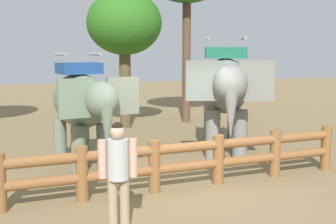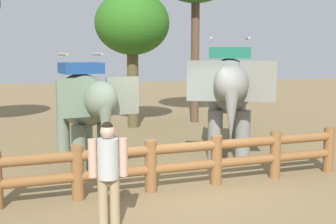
# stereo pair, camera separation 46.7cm
# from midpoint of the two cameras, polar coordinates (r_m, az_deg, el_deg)

# --- Properties ---
(ground_plane) EXTENTS (60.00, 60.00, 0.00)m
(ground_plane) POSITION_cam_midpoint_polar(r_m,az_deg,el_deg) (9.06, 3.76, -10.02)
(ground_plane) COLOR olive
(log_fence) EXTENTS (7.44, 0.84, 1.05)m
(log_fence) POSITION_cam_midpoint_polar(r_m,az_deg,el_deg) (8.95, 3.67, -6.24)
(log_fence) COLOR brown
(log_fence) RESTS_ON ground
(elephant_near_left) EXTENTS (2.01, 3.29, 2.76)m
(elephant_near_left) POSITION_cam_midpoint_polar(r_m,az_deg,el_deg) (10.64, -9.73, 1.15)
(elephant_near_left) COLOR slate
(elephant_near_left) RESTS_ON ground
(elephant_center) EXTENTS (2.68, 3.78, 3.18)m
(elephant_center) POSITION_cam_midpoint_polar(r_m,az_deg,el_deg) (11.85, 9.12, 3.01)
(elephant_center) COLOR gray
(elephant_center) RESTS_ON ground
(tourist_woman_in_black) EXTENTS (0.61, 0.37, 1.73)m
(tourist_woman_in_black) POSITION_cam_midpoint_polar(r_m,az_deg,el_deg) (6.86, -5.93, -7.30)
(tourist_woman_in_black) COLOR tan
(tourist_woman_in_black) RESTS_ON ground
(tree_far_right) EXTENTS (2.68, 2.68, 4.93)m
(tree_far_right) POSITION_cam_midpoint_polar(r_m,az_deg,el_deg) (15.88, -3.87, 11.35)
(tree_far_right) COLOR brown
(tree_far_right) RESTS_ON ground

